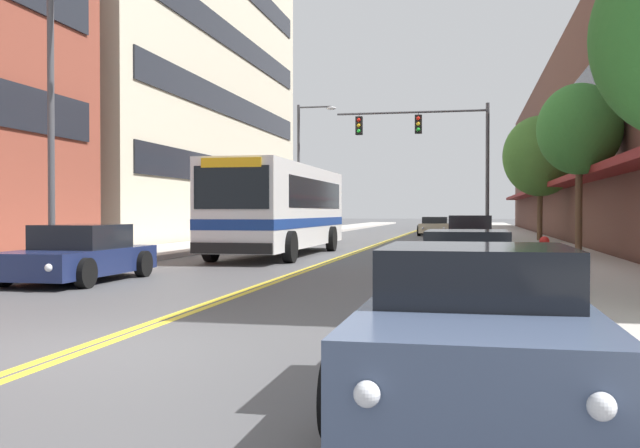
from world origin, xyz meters
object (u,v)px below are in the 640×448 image
Objects in this scene: street_lamp_left_near at (66,95)px; street_tree_right_mid at (579,130)px; car_charcoal_parked_left_near at (305,230)px; car_navy_parked_left_far at (79,255)px; fire_hydrant at (544,257)px; car_dark_grey_parked_right_end at (471,229)px; street_lamp_left_far at (304,159)px; car_red_parked_right_far at (470,237)px; car_champagne_moving_lead at (435,226)px; car_slate_blue_parked_right_foreground at (477,328)px; city_bus at (282,206)px; traffic_signal_mast at (435,144)px; car_white_parked_right_mid at (467,265)px; street_tree_right_far at (540,156)px.

street_tree_right_mid is (12.67, 8.72, -0.13)m from street_lamp_left_near.
car_navy_parked_left_far is (-0.08, -22.36, -0.04)m from car_charcoal_parked_left_near.
fire_hydrant is at bearing 7.42° from car_navy_parked_left_far.
car_charcoal_parked_left_near is 23.37m from fire_hydrant.
car_dark_grey_parked_right_end is 0.59× the size of street_lamp_left_far.
car_red_parked_right_far is 22.39m from car_champagne_moving_lead.
car_slate_blue_parked_right_foreground is 18.35m from street_tree_right_mid.
street_tree_right_mid reaches higher than city_bus.
traffic_signal_mast is 1.36× the size of street_tree_right_mid.
car_slate_blue_parked_right_foreground is at bearing -74.43° from street_lamp_left_far.
street_lamp_left_near is 1.30× the size of street_tree_right_mid.
car_white_parked_right_mid is at bearing -70.39° from street_lamp_left_far.
traffic_signal_mast is at bearing 94.32° from car_white_parked_right_mid.
street_lamp_left_far reaches higher than car_navy_parked_left_far.
car_navy_parked_left_far reaches higher than car_champagne_moving_lead.
car_charcoal_parked_left_near is 22.36m from car_navy_parked_left_far.
car_navy_parked_left_far is at bearing -90.21° from car_charcoal_parked_left_near.
car_dark_grey_parked_right_end is at bearing 89.76° from car_white_parked_right_mid.
car_white_parked_right_mid is 35.10m from car_champagne_moving_lead.
traffic_signal_mast reaches higher than car_champagne_moving_lead.
car_champagne_moving_lead is (-2.35, 42.69, -0.00)m from car_slate_blue_parked_right_foreground.
street_tree_right_mid is at bearing 36.89° from car_navy_parked_left_far.
traffic_signal_mast is (-1.74, 29.22, 4.33)m from car_slate_blue_parked_right_foreground.
city_bus is at bearing -116.37° from traffic_signal_mast.
car_white_parked_right_mid reaches higher than fire_hydrant.
street_lamp_left_near reaches higher than street_tree_right_mid.
car_slate_blue_parked_right_foreground is at bearing -44.30° from car_navy_parked_left_far.
street_lamp_left_near is at bearing -174.96° from fire_hydrant.
street_lamp_left_near reaches higher than car_red_parked_right_far.
city_bus is 12.56× the size of fire_hydrant.
car_red_parked_right_far is 0.57× the size of traffic_signal_mast.
car_dark_grey_parked_right_end is 0.61× the size of traffic_signal_mast.
fire_hydrant is (10.86, 0.96, -3.72)m from street_lamp_left_near.
car_slate_blue_parked_right_foreground is at bearing -86.60° from traffic_signal_mast.
car_slate_blue_parked_right_foreground is 7.66m from car_white_parked_right_mid.
street_tree_right_far is at bearing 89.92° from street_tree_right_mid.
street_lamp_left_near is at bearing 171.92° from car_white_parked_right_mid.
city_bus reaches higher than car_navy_parked_left_far.
car_slate_blue_parked_right_foreground is (8.71, -30.93, -0.04)m from car_charcoal_parked_left_near.
city_bus is 1.79× the size of street_tree_right_far.
car_navy_parked_left_far is at bearing 135.70° from car_slate_blue_parked_right_foreground.
street_tree_right_mid is (3.33, -16.34, 3.58)m from car_dark_grey_parked_right_end.
car_dark_grey_parked_right_end is 5.14× the size of fire_hydrant.
street_lamp_left_far reaches higher than car_red_parked_right_far.
car_navy_parked_left_far is 22.24m from traffic_signal_mast.
car_white_parked_right_mid is 0.64× the size of street_lamp_left_far.
street_tree_right_mid is (12.05, -13.25, 3.56)m from car_charcoal_parked_left_near.
car_champagne_moving_lead is (-2.24, 35.03, 0.02)m from car_white_parked_right_mid.
street_lamp_left_near is 24.80m from street_lamp_left_far.
street_lamp_left_near reaches higher than street_tree_right_far.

